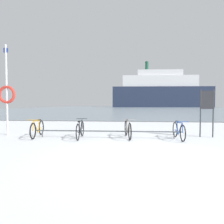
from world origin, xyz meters
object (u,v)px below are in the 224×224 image
bicycle_1 (80,130)px  bicycle_2 (128,129)px  bicycle_3 (179,131)px  rescue_post (7,93)px  ferry_ship (160,92)px  info_sign (207,105)px  bicycle_0 (37,129)px

bicycle_1 → bicycle_2: 1.92m
bicycle_3 → rescue_post: 7.52m
ferry_ship → bicycle_2: bearing=-99.8°
bicycle_3 → ferry_ship: size_ratio=0.04×
info_sign → ferry_ship: (10.78, 80.98, 5.69)m
bicycle_0 → ferry_ship: 83.79m
bicycle_1 → rescue_post: bearing=171.5°
bicycle_1 → bicycle_0: bearing=176.4°
bicycle_2 → bicycle_1: bearing=-171.9°
info_sign → ferry_ship: 81.89m
bicycle_3 → rescue_post: size_ratio=0.40×
rescue_post → ferry_ship: bearing=76.6°
bicycle_1 → bicycle_3: (3.89, 0.16, -0.01)m
bicycle_0 → bicycle_1: bicycle_1 is taller
bicycle_2 → rescue_post: (-5.36, 0.24, 1.53)m
bicycle_2 → ferry_ship: ferry_ship is taller
bicycle_3 → info_sign: 1.72m
bicycle_0 → bicycle_3: size_ratio=1.07×
bicycle_2 → rescue_post: rescue_post is taller
bicycle_1 → info_sign: info_sign is taller
bicycle_1 → bicycle_2: bearing=8.1°
bicycle_1 → ferry_ship: 83.53m
bicycle_1 → rescue_post: rescue_post is taller
info_sign → bicycle_0: bearing=-174.9°
bicycle_2 → bicycle_0: bearing=-177.7°
bicycle_0 → rescue_post: (-1.60, 0.40, 1.54)m
bicycle_0 → bicycle_1: 1.87m
bicycle_2 → rescue_post: bearing=177.4°
bicycle_3 → rescue_post: bearing=177.2°
bicycle_0 → bicycle_1: (1.86, -0.12, 0.00)m
bicycle_0 → bicycle_2: bearing=2.3°
bicycle_2 → info_sign: 3.44m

